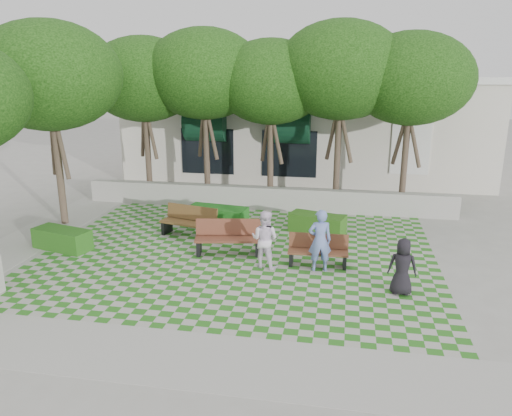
% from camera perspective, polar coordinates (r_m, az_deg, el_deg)
% --- Properties ---
extents(ground, '(90.00, 90.00, 0.00)m').
position_cam_1_polar(ground, '(14.61, -3.02, -6.80)').
color(ground, gray).
rests_on(ground, ground).
extents(lawn, '(12.00, 12.00, 0.00)m').
position_cam_1_polar(lawn, '(15.51, -2.16, -5.37)').
color(lawn, '#2B721E').
rests_on(lawn, ground).
extents(sidewalk_south, '(16.00, 2.00, 0.01)m').
position_cam_1_polar(sidewalk_south, '(10.61, -9.13, -16.47)').
color(sidewalk_south, '#9E9B93').
rests_on(sidewalk_south, ground).
extents(sidewalk_west, '(2.00, 12.00, 0.01)m').
position_cam_1_polar(sidewalk_west, '(18.39, -24.67, -3.40)').
color(sidewalk_west, '#9E9B93').
rests_on(sidewalk_west, ground).
extents(retaining_wall, '(15.00, 0.36, 0.90)m').
position_cam_1_polar(retaining_wall, '(20.23, 1.02, 1.12)').
color(retaining_wall, '#9E9B93').
rests_on(retaining_wall, ground).
extents(bench_east, '(1.76, 0.63, 0.91)m').
position_cam_1_polar(bench_east, '(14.71, 7.11, -4.89)').
color(bench_east, '#58311E').
rests_on(bench_east, ground).
extents(bench_mid, '(2.11, 1.01, 1.06)m').
position_cam_1_polar(bench_mid, '(15.47, -3.20, -3.43)').
color(bench_mid, '#5A2E1F').
rests_on(bench_mid, ground).
extents(bench_west, '(2.05, 1.11, 1.03)m').
position_cam_1_polar(bench_west, '(17.17, -7.64, -1.61)').
color(bench_west, brown).
rests_on(bench_west, ground).
extents(hedge_midright, '(2.05, 1.30, 0.67)m').
position_cam_1_polar(hedge_midright, '(17.51, 7.01, -1.79)').
color(hedge_midright, '#234F15').
rests_on(hedge_midright, ground).
extents(hedge_midleft, '(2.23, 1.15, 0.74)m').
position_cam_1_polar(hedge_midleft, '(18.06, -4.40, -1.04)').
color(hedge_midleft, '#165317').
rests_on(hedge_midleft, ground).
extents(hedge_west, '(2.02, 1.21, 0.66)m').
position_cam_1_polar(hedge_west, '(17.05, -21.26, -3.32)').
color(hedge_west, '#1F5215').
rests_on(hedge_west, ground).
extents(person_blue, '(0.74, 0.57, 1.81)m').
position_cam_1_polar(person_blue, '(14.18, 7.31, -3.71)').
color(person_blue, '#687CBE').
rests_on(person_blue, ground).
extents(person_dark, '(0.78, 0.56, 1.49)m').
position_cam_1_polar(person_dark, '(13.26, 16.39, -6.45)').
color(person_dark, black).
rests_on(person_dark, ground).
extents(person_white, '(0.96, 0.83, 1.69)m').
position_cam_1_polar(person_white, '(14.35, 1.00, -3.58)').
color(person_white, white).
rests_on(person_white, ground).
extents(tree_row, '(17.70, 13.40, 7.41)m').
position_cam_1_polar(tree_row, '(19.69, -4.57, 14.60)').
color(tree_row, '#47382B').
rests_on(tree_row, ground).
extents(building, '(18.00, 8.92, 5.15)m').
position_cam_1_polar(building, '(27.43, 5.73, 9.41)').
color(building, beige).
rests_on(building, ground).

